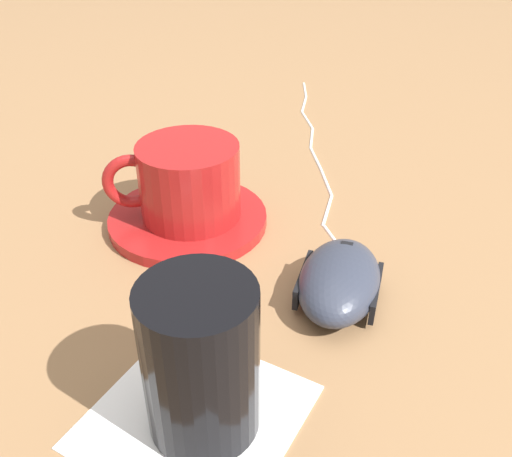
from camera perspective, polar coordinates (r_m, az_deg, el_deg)
The scene contains 7 objects.
ground_plane at distance 0.43m, azimuth -3.80°, elevation -8.38°, with size 3.00×3.00×0.00m, color olive.
saucer at distance 0.52m, azimuth -6.81°, elevation 0.95°, with size 0.14×0.14×0.01m, color maroon.
coffee_cup at distance 0.50m, azimuth -6.92°, elevation 4.73°, with size 0.11×0.09×0.07m.
computer_mouse at distance 0.43m, azimuth 8.35°, elevation -5.18°, with size 0.12×0.10×0.04m.
mouse_cable at distance 0.67m, azimuth 5.91°, elevation 8.14°, with size 0.29×0.33×0.00m.
napkin_under_glass at distance 0.36m, azimuth -6.09°, elevation -18.11°, with size 0.12×0.12×0.00m, color white.
drinking_glass at distance 0.32m, azimuth -5.56°, elevation -13.02°, with size 0.07×0.07×0.10m, color black.
Camera 1 is at (0.19, 0.25, 0.29)m, focal length 40.00 mm.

